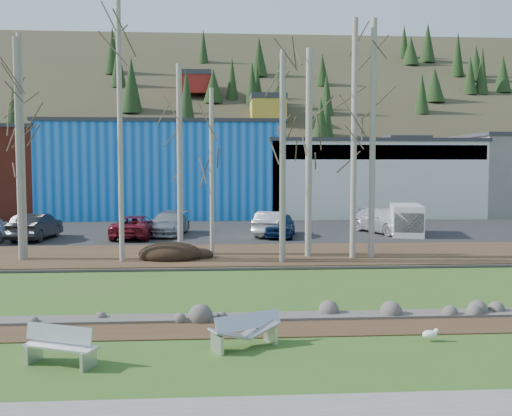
{
  "coord_description": "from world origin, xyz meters",
  "views": [
    {
      "loc": [
        -1.41,
        -12.87,
        4.29
      ],
      "look_at": [
        0.3,
        12.74,
        2.5
      ],
      "focal_mm": 40.0,
      "sensor_mm": 36.0,
      "label": 1
    }
  ],
  "objects": [
    {
      "name": "car_1",
      "position": [
        -11.99,
        20.87,
        0.91
      ],
      "size": [
        1.91,
        4.75,
        1.54
      ],
      "primitive_type": "imported",
      "rotation": [
        0.0,
        0.0,
        3.08
      ],
      "color": "black",
      "rests_on": "parking_lot"
    },
    {
      "name": "dirt_mound",
      "position": [
        -3.6,
        13.23,
        0.43
      ],
      "size": [
        2.89,
        2.04,
        0.57
      ],
      "primitive_type": "ellipsoid",
      "color": "black",
      "rests_on": "far_bank"
    },
    {
      "name": "building_blue",
      "position": [
        -6.0,
        39.0,
        4.16
      ],
      "size": [
        20.4,
        12.24,
        8.3
      ],
      "color": "blue",
      "rests_on": "ground"
    },
    {
      "name": "far_bank_rocks",
      "position": [
        0.0,
        11.3,
        0.0
      ],
      "size": [
        80.0,
        0.8,
        0.46
      ],
      "primitive_type": null,
      "color": "#47423D",
      "rests_on": "ground"
    },
    {
      "name": "building_white",
      "position": [
        12.0,
        38.98,
        3.41
      ],
      "size": [
        18.36,
        12.24,
        6.8
      ],
      "color": "silver",
      "rests_on": "ground"
    },
    {
      "name": "birch_4",
      "position": [
        1.5,
        12.61,
        4.84
      ],
      "size": [
        0.26,
        0.26,
        9.39
      ],
      "color": "#AFA79D",
      "rests_on": "far_bank"
    },
    {
      "name": "ground",
      "position": [
        0.0,
        0.0,
        0.0
      ],
      "size": [
        200.0,
        200.0,
        0.0
      ],
      "primitive_type": "plane",
      "color": "#3B551F",
      "rests_on": "ground"
    },
    {
      "name": "birch_5",
      "position": [
        -1.7,
        14.45,
        4.11
      ],
      "size": [
        0.21,
        0.21,
        7.93
      ],
      "color": "#AFA79D",
      "rests_on": "far_bank"
    },
    {
      "name": "hillside",
      "position": [
        0.0,
        84.0,
        17.5
      ],
      "size": [
        160.0,
        72.0,
        35.0
      ],
      "primitive_type": null,
      "color": "#2E291C",
      "rests_on": "ground"
    },
    {
      "name": "birch_8",
      "position": [
        4.83,
        13.06,
        5.62
      ],
      "size": [
        0.27,
        0.27,
        10.94
      ],
      "color": "#AFA79D",
      "rests_on": "far_bank"
    },
    {
      "name": "birch_0",
      "position": [
        -10.31,
        13.82,
        5.26
      ],
      "size": [
        0.25,
        0.25,
        10.21
      ],
      "color": "#AFA79D",
      "rests_on": "far_bank"
    },
    {
      "name": "river",
      "position": [
        0.0,
        7.2,
        0.0
      ],
      "size": [
        80.0,
        8.0,
        0.9
      ],
      "primitive_type": null,
      "color": "black",
      "rests_on": "ground"
    },
    {
      "name": "birch_2",
      "position": [
        -3.24,
        14.84,
        4.71
      ],
      "size": [
        0.27,
        0.27,
        9.11
      ],
      "color": "#AFA79D",
      "rests_on": "far_bank"
    },
    {
      "name": "birch_6",
      "position": [
        1.4,
        12.07,
        4.72
      ],
      "size": [
        0.22,
        0.22,
        9.14
      ],
      "color": "#AFA79D",
      "rests_on": "far_bank"
    },
    {
      "name": "near_bank_rocks",
      "position": [
        0.0,
        3.1,
        0.0
      ],
      "size": [
        80.0,
        0.8,
        0.5
      ],
      "primitive_type": null,
      "color": "#47423D",
      "rests_on": "ground"
    },
    {
      "name": "dirt_strip",
      "position": [
        0.0,
        2.1,
        0.01
      ],
      "size": [
        80.0,
        1.8,
        0.03
      ],
      "primitive_type": "cube",
      "color": "#382616",
      "rests_on": "ground"
    },
    {
      "name": "car_2",
      "position": [
        -6.25,
        21.3,
        0.81
      ],
      "size": [
        2.77,
        5.05,
        1.34
      ],
      "primitive_type": "imported",
      "rotation": [
        0.0,
        0.0,
        3.02
      ],
      "color": "maroon",
      "rests_on": "parking_lot"
    },
    {
      "name": "parking_lot",
      "position": [
        0.0,
        25.0,
        0.07
      ],
      "size": [
        80.0,
        14.0,
        0.14
      ],
      "primitive_type": "cube",
      "color": "black",
      "rests_on": "ground"
    },
    {
      "name": "birch_1",
      "position": [
        -10.36,
        13.46,
        5.13
      ],
      "size": [
        0.21,
        0.21,
        9.96
      ],
      "color": "#AFA79D",
      "rests_on": "far_bank"
    },
    {
      "name": "seagull",
      "position": [
        3.84,
        0.7,
        0.18
      ],
      "size": [
        0.46,
        0.21,
        0.33
      ],
      "rotation": [
        0.0,
        0.0,
        -0.11
      ],
      "color": "gold",
      "rests_on": "ground"
    },
    {
      "name": "birch_7",
      "position": [
        2.84,
        13.66,
        4.99
      ],
      "size": [
        0.31,
        0.31,
        9.68
      ],
      "color": "#AFA79D",
      "rests_on": "far_bank"
    },
    {
      "name": "car_5",
      "position": [
        1.93,
        21.96,
        0.89
      ],
      "size": [
        2.86,
        4.85,
        1.51
      ],
      "primitive_type": "imported",
      "rotation": [
        0.0,
        0.0,
        2.85
      ],
      "color": "silver",
      "rests_on": "parking_lot"
    },
    {
      "name": "birch_3",
      "position": [
        -5.7,
        12.73,
        6.07
      ],
      "size": [
        0.22,
        0.22,
        11.83
      ],
      "color": "#AFA79D",
      "rests_on": "far_bank"
    },
    {
      "name": "bench_damaged",
      "position": [
        -0.76,
        0.57,
        0.39
      ],
      "size": [
        1.82,
        1.29,
        0.78
      ],
      "rotation": [
        0.0,
        0.0,
        0.47
      ],
      "color": "silver",
      "rests_on": "ground"
    },
    {
      "name": "van_white",
      "position": [
        10.29,
        21.73,
        1.08
      ],
      "size": [
        2.77,
        4.6,
        1.88
      ],
      "rotation": [
        0.0,
        0.0,
        -0.24
      ],
      "color": "white",
      "rests_on": "parking_lot"
    },
    {
      "name": "bench_intact",
      "position": [
        -4.87,
        -0.4,
        0.42
      ],
      "size": [
        1.75,
        1.1,
        0.85
      ],
      "rotation": [
        0.0,
        0.0,
        -0.39
      ],
      "color": "silver",
      "rests_on": "ground"
    },
    {
      "name": "far_bank",
      "position": [
        0.0,
        14.5,
        0.07
      ],
      "size": [
        80.0,
        7.0,
        0.15
      ],
      "primitive_type": "cube",
      "color": "#382616",
      "rests_on": "ground"
    },
    {
      "name": "car_3",
      "position": [
        -4.49,
        22.66,
        0.85
      ],
      "size": [
        2.68,
        5.13,
        1.42
      ],
      "primitive_type": "imported",
      "rotation": [
        0.0,
        0.0,
        -0.15
      ],
      "color": "gray",
      "rests_on": "parking_lot"
    },
    {
      "name": "car_4",
      "position": [
        2.34,
        21.34,
        0.86
      ],
      "size": [
        2.42,
        4.45,
        1.44
      ],
      "primitive_type": "imported",
      "rotation": [
        0.0,
        0.0,
        -0.18
      ],
      "color": "navy",
      "rests_on": "parking_lot"
    },
    {
      "name": "car_6",
      "position": [
        9.27,
        23.01,
        0.93
      ],
      "size": [
        3.89,
        5.84,
        1.57
      ],
      "primitive_type": "imported",
      "rotation": [
        0.0,
        0.0,
        0.34
      ],
      "color": "white",
      "rests_on": "parking_lot"
    },
    {
      "name": "birch_10",
      "position": [
        5.71,
        13.06,
        5.62
      ],
      "size": [
        0.27,
        0.27,
        10.94
      ],
      "color": "#AFA79D",
      "rests_on": "far_bank"
    }
  ]
}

